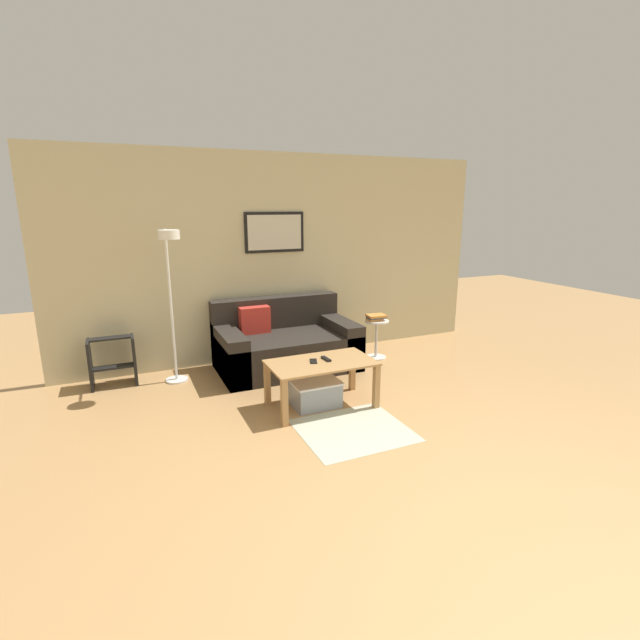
# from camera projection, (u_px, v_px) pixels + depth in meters

# --- Properties ---
(ground_plane) EXTENTS (16.00, 16.00, 0.00)m
(ground_plane) POSITION_uv_depth(u_px,v_px,m) (496.00, 530.00, 2.84)
(ground_plane) COLOR tan
(wall_back) EXTENTS (5.60, 0.09, 2.55)m
(wall_back) POSITION_uv_depth(u_px,v_px,m) (284.00, 258.00, 5.87)
(wall_back) COLOR #C6BC93
(wall_back) RESTS_ON ground_plane
(area_rug) EXTENTS (0.94, 0.85, 0.01)m
(area_rug) POSITION_uv_depth(u_px,v_px,m) (354.00, 430.00, 4.08)
(area_rug) COLOR #B2B79E
(area_rug) RESTS_ON ground_plane
(couch) EXTENTS (1.62, 0.97, 0.82)m
(couch) POSITION_uv_depth(u_px,v_px,m) (285.00, 345.00, 5.59)
(couch) COLOR #28231E
(couch) RESTS_ON ground_plane
(coffee_table) EXTENTS (1.02, 0.57, 0.46)m
(coffee_table) POSITION_uv_depth(u_px,v_px,m) (321.00, 370.00, 4.49)
(coffee_table) COLOR #AD7F4C
(coffee_table) RESTS_ON ground_plane
(storage_bin) EXTENTS (0.47, 0.38, 0.26)m
(storage_bin) POSITION_uv_depth(u_px,v_px,m) (315.00, 393.00, 4.56)
(storage_bin) COLOR gray
(storage_bin) RESTS_ON ground_plane
(floor_lamp) EXTENTS (0.25, 0.56, 1.69)m
(floor_lamp) POSITION_uv_depth(u_px,v_px,m) (171.00, 279.00, 4.77)
(floor_lamp) COLOR white
(floor_lamp) RESTS_ON ground_plane
(side_table) EXTENTS (0.31, 0.31, 0.50)m
(side_table) POSITION_uv_depth(u_px,v_px,m) (376.00, 336.00, 5.95)
(side_table) COLOR silver
(side_table) RESTS_ON ground_plane
(book_stack) EXTENTS (0.25, 0.20, 0.07)m
(book_stack) POSITION_uv_depth(u_px,v_px,m) (376.00, 317.00, 5.89)
(book_stack) COLOR #D18438
(book_stack) RESTS_ON side_table
(remote_control) EXTENTS (0.05, 0.15, 0.02)m
(remote_control) POSITION_uv_depth(u_px,v_px,m) (326.00, 359.00, 4.52)
(remote_control) COLOR black
(remote_control) RESTS_ON coffee_table
(cell_phone) EXTENTS (0.11, 0.15, 0.01)m
(cell_phone) POSITION_uv_depth(u_px,v_px,m) (313.00, 361.00, 4.47)
(cell_phone) COLOR black
(cell_phone) RESTS_ON coffee_table
(step_stool) EXTENTS (0.47, 0.30, 0.53)m
(step_stool) POSITION_uv_depth(u_px,v_px,m) (112.00, 360.00, 5.04)
(step_stool) COLOR black
(step_stool) RESTS_ON ground_plane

